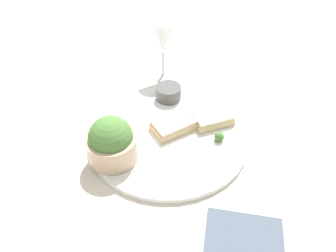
{
  "coord_description": "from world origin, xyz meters",
  "views": [
    {
      "loc": [
        0.06,
        0.53,
        0.52
      ],
      "look_at": [
        0.0,
        0.0,
        0.03
      ],
      "focal_mm": 35.0,
      "sensor_mm": 36.0,
      "label": 1
    }
  ],
  "objects_px": {
    "salad_bowl": "(112,142)",
    "cheese_toast_far": "(212,118)",
    "cheese_toast_near": "(174,125)",
    "napkin": "(244,248)",
    "sauce_ramekin": "(169,92)",
    "wine_glass": "(163,39)"
  },
  "relations": [
    {
      "from": "sauce_ramekin",
      "to": "salad_bowl",
      "type": "bearing_deg",
      "value": 53.45
    },
    {
      "from": "salad_bowl",
      "to": "cheese_toast_far",
      "type": "distance_m",
      "value": 0.24
    },
    {
      "from": "sauce_ramekin",
      "to": "cheese_toast_far",
      "type": "height_order",
      "value": "sauce_ramekin"
    },
    {
      "from": "salad_bowl",
      "to": "sauce_ramekin",
      "type": "xyz_separation_m",
      "value": [
        -0.14,
        -0.18,
        -0.02
      ]
    },
    {
      "from": "salad_bowl",
      "to": "sauce_ramekin",
      "type": "relative_size",
      "value": 1.67
    },
    {
      "from": "salad_bowl",
      "to": "sauce_ramekin",
      "type": "distance_m",
      "value": 0.23
    },
    {
      "from": "salad_bowl",
      "to": "napkin",
      "type": "bearing_deg",
      "value": 134.3
    },
    {
      "from": "cheese_toast_far",
      "to": "napkin",
      "type": "distance_m",
      "value": 0.3
    },
    {
      "from": "napkin",
      "to": "salad_bowl",
      "type": "bearing_deg",
      "value": -45.7
    },
    {
      "from": "cheese_toast_near",
      "to": "cheese_toast_far",
      "type": "xyz_separation_m",
      "value": [
        -0.09,
        -0.01,
        -0.0
      ]
    },
    {
      "from": "sauce_ramekin",
      "to": "wine_glass",
      "type": "relative_size",
      "value": 0.39
    },
    {
      "from": "cheese_toast_near",
      "to": "wine_glass",
      "type": "relative_size",
      "value": 0.69
    },
    {
      "from": "cheese_toast_near",
      "to": "wine_glass",
      "type": "bearing_deg",
      "value": -90.34
    },
    {
      "from": "sauce_ramekin",
      "to": "wine_glass",
      "type": "height_order",
      "value": "wine_glass"
    },
    {
      "from": "cheese_toast_near",
      "to": "cheese_toast_far",
      "type": "relative_size",
      "value": 1.1
    },
    {
      "from": "cheese_toast_near",
      "to": "napkin",
      "type": "bearing_deg",
      "value": 105.77
    },
    {
      "from": "salad_bowl",
      "to": "napkin",
      "type": "distance_m",
      "value": 0.31
    },
    {
      "from": "salad_bowl",
      "to": "cheese_toast_far",
      "type": "bearing_deg",
      "value": -160.27
    },
    {
      "from": "cheese_toast_far",
      "to": "napkin",
      "type": "bearing_deg",
      "value": 88.23
    },
    {
      "from": "cheese_toast_far",
      "to": "napkin",
      "type": "relative_size",
      "value": 0.6
    },
    {
      "from": "sauce_ramekin",
      "to": "cheese_toast_far",
      "type": "relative_size",
      "value": 0.62
    },
    {
      "from": "salad_bowl",
      "to": "cheese_toast_near",
      "type": "xyz_separation_m",
      "value": [
        -0.13,
        -0.07,
        -0.03
      ]
    }
  ]
}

